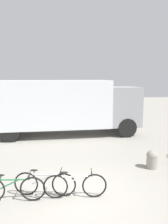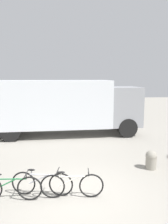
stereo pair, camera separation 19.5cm
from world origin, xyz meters
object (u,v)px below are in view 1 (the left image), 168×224
(bollard_near_bench, at_px, (152,159))
(delivery_truck, at_px, (60,105))
(bicycle_middle, at_px, (45,183))
(bicycle_near, at_px, (12,189))
(bicycle_far, at_px, (75,185))

(bollard_near_bench, bearing_deg, delivery_truck, 124.36)
(bollard_near_bench, bearing_deg, bicycle_middle, -157.06)
(bicycle_middle, bearing_deg, delivery_truck, 95.20)
(bicycle_near, relative_size, bicycle_far, 1.00)
(bicycle_middle, xyz_separation_m, bicycle_far, (0.85, -0.18, 0.00))
(delivery_truck, bearing_deg, bollard_near_bench, -59.27)
(bicycle_near, xyz_separation_m, bicycle_far, (1.70, 0.04, 0.00))
(bicycle_near, relative_size, bollard_near_bench, 2.55)
(delivery_truck, distance_m, bicycle_far, 7.05)
(delivery_truck, xyz_separation_m, bicycle_far, (0.54, -6.88, -1.43))
(bicycle_middle, bearing_deg, bicycle_far, -4.38)
(bicycle_middle, distance_m, bicycle_far, 0.87)
(delivery_truck, height_order, bollard_near_bench, delivery_truck)
(bicycle_near, distance_m, bicycle_far, 1.70)
(bicycle_far, distance_m, bollard_near_bench, 3.44)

